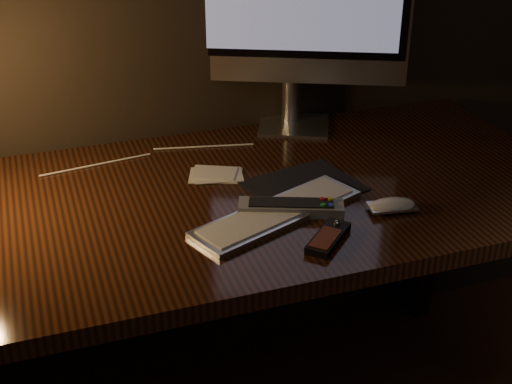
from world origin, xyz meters
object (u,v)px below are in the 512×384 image
object	(u,v)px
keyboard	(278,213)
mouse	(392,207)
desk	(227,228)
tv_remote	(291,207)
media_remote	(328,238)

from	to	relation	value
keyboard	mouse	size ratio (longest dim) A/B	3.96
desk	tv_remote	distance (m)	0.25
mouse	tv_remote	size ratio (longest dim) A/B	0.44
desk	mouse	world-z (taller)	mouse
desk	keyboard	size ratio (longest dim) A/B	3.98
mouse	tv_remote	world-z (taller)	tv_remote
keyboard	media_remote	size ratio (longest dim) A/B	3.13
desk	mouse	bearing A→B (deg)	-40.69
mouse	media_remote	distance (m)	0.20
keyboard	tv_remote	bearing A→B (deg)	-14.15
desk	tv_remote	world-z (taller)	tv_remote
keyboard	media_remote	bearing A→B (deg)	-87.09
media_remote	tv_remote	xyz separation A→B (m)	(-0.03, 0.13, 0.00)
mouse	desk	bearing A→B (deg)	147.91
keyboard	media_remote	xyz separation A→B (m)	(0.06, -0.13, 0.00)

